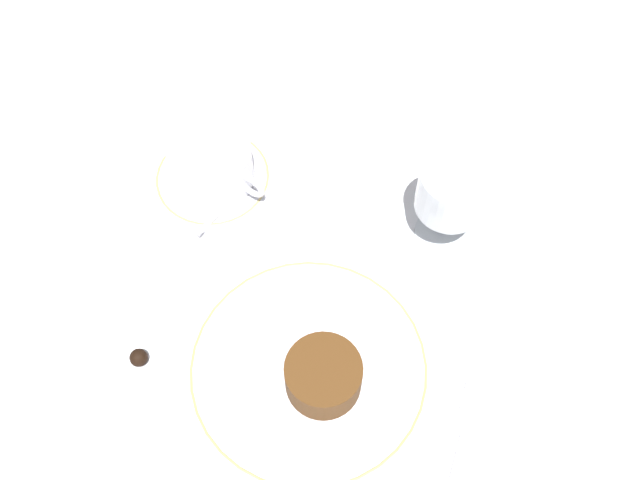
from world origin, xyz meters
TOP-DOWN VIEW (x-y plane):
  - ground_plane at (0.00, 0.00)m, footprint 3.00×3.00m
  - dinner_plate at (0.01, -0.05)m, footprint 0.26×0.26m
  - saucer at (-0.21, 0.09)m, footprint 0.15×0.15m
  - coffee_cup at (-0.21, 0.09)m, footprint 0.12×0.10m
  - spoon at (-0.17, 0.09)m, footprint 0.02×0.12m
  - wine_glass at (0.05, 0.17)m, footprint 0.08×0.08m
  - fork at (0.19, -0.03)m, footprint 0.06×0.19m
  - dessert_cake at (0.04, -0.06)m, footprint 0.08×0.08m
  - chocolate_truffle at (-0.14, -0.14)m, footprint 0.02×0.02m

SIDE VIEW (x-z plane):
  - ground_plane at x=0.00m, z-range 0.00..0.00m
  - fork at x=0.19m, z-range 0.00..0.01m
  - saucer at x=-0.21m, z-range 0.00..0.01m
  - dinner_plate at x=0.01m, z-range 0.00..0.02m
  - chocolate_truffle at x=-0.14m, z-range 0.00..0.02m
  - spoon at x=-0.17m, z-range 0.01..0.01m
  - dessert_cake at x=0.04m, z-range 0.01..0.06m
  - coffee_cup at x=-0.21m, z-range 0.01..0.07m
  - wine_glass at x=0.05m, z-range 0.02..0.14m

